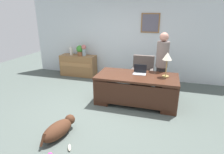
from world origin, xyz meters
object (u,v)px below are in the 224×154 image
laptop (140,71)px  dog_lying (59,129)px  person_standing (162,64)px  dog_toy_bone (69,148)px  desk (136,88)px  armchair (142,75)px  desk_lamp (167,58)px  vase_with_flowers (84,49)px  credenza (79,65)px  vase_empty (71,51)px  potted_plant (80,50)px

laptop → dog_lying: bearing=-121.1°
person_standing → dog_toy_bone: person_standing is taller
desk → armchair: size_ratio=1.94×
desk_lamp → vase_with_flowers: bearing=151.8°
desk → desk_lamp: (0.68, 0.12, 0.80)m
vase_with_flowers → desk: bearing=-37.4°
credenza → vase_with_flowers: (0.24, 0.00, 0.60)m
desk → armchair: armchair is taller
dog_lying → desk_lamp: size_ratio=1.42×
laptop → vase_with_flowers: bearing=146.5°
vase_empty → dog_toy_bone: vase_empty is taller
dog_lying → potted_plant: bearing=108.7°
desk → potted_plant: (-2.30, 1.64, 0.54)m
armchair → dog_toy_bone: size_ratio=5.84×
person_standing → laptop: size_ratio=5.40×
laptop → vase_with_flowers: 2.63m
vase_with_flowers → vase_empty: (-0.50, 0.00, -0.09)m
person_standing → dog_lying: bearing=-125.0°
potted_plant → dog_toy_bone: potted_plant is taller
vase_with_flowers → potted_plant: bearing=180.0°
armchair → person_standing: size_ratio=0.59×
desk → desk_lamp: size_ratio=3.33×
desk_lamp → potted_plant: (-2.98, 1.52, -0.26)m
armchair → desk_lamp: desk_lamp is taller
vase_empty → potted_plant: potted_plant is taller
dog_lying → laptop: 2.38m
laptop → dog_toy_bone: laptop is taller
desk → armchair: bearing=87.7°
desk_lamp → potted_plant: bearing=153.0°
vase_with_flowers → potted_plant: vase_with_flowers is taller
potted_plant → armchair: bearing=-18.6°
credenza → vase_empty: (-0.26, 0.00, 0.51)m
credenza → potted_plant: bearing=0.9°
armchair → dog_lying: (-1.18, -2.63, -0.31)m
person_standing → potted_plant: 3.03m
credenza → vase_empty: size_ratio=4.55×
desk_lamp → desk: bearing=-169.6°
person_standing → laptop: person_standing is taller
credenza → dog_toy_bone: bearing=-66.5°
laptop → vase_empty: bearing=151.7°
vase_with_flowers → dog_lying: bearing=-73.6°
potted_plant → dog_toy_bone: (1.51, -3.68, -0.92)m
vase_with_flowers → vase_empty: bearing=180.0°
dog_lying → desk_lamp: (1.82, 1.90, 1.05)m
vase_empty → potted_plant: (0.35, 0.00, 0.06)m
desk → desk_lamp: bearing=10.4°
credenza → vase_with_flowers: vase_with_flowers is taller
laptop → person_standing: bearing=41.7°
dog_lying → vase_with_flowers: (-1.00, 3.42, 0.82)m
potted_plant → laptop: bearing=-31.7°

